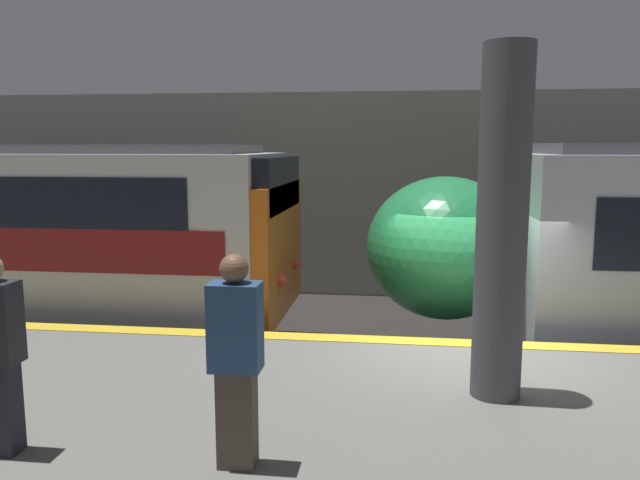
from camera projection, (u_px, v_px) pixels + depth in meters
name	position (u px, v px, depth m)	size (l,w,h in m)	color
ground_plane	(467.00, 419.00, 7.97)	(120.00, 120.00, 0.00)	#282623
station_rear_barrier	(440.00, 196.00, 14.11)	(50.00, 0.15, 4.68)	#9E998E
support_pillar_near	(502.00, 225.00, 5.84)	(0.48, 0.48, 3.34)	#47474C
person_waiting	(236.00, 357.00, 4.62)	(0.38, 0.24, 1.63)	#473D33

